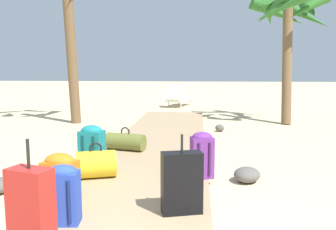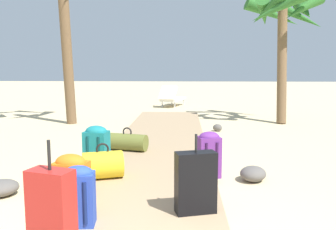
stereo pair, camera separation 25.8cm
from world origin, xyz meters
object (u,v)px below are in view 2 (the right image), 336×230
backpack_teal (96,145)px  duffel_bag_olive (127,142)px  backpack_purple (209,153)px  suitcase_red (52,214)px  backpack_blue (79,194)px  backpack_orange (71,178)px  suitcase_black (196,182)px  palm_tree_far_right (284,18)px  lounge_chair (172,98)px  duffel_bag_yellow (103,165)px

backpack_teal → duffel_bag_olive: 1.06m
backpack_purple → suitcase_red: 2.37m
backpack_blue → suitcase_red: bearing=-94.1°
backpack_orange → suitcase_red: suitcase_red is taller
suitcase_black → palm_tree_far_right: bearing=68.6°
backpack_purple → backpack_teal: same height
backpack_blue → palm_tree_far_right: (3.46, 6.52, 2.34)m
lounge_chair → duffel_bag_olive: bearing=-93.9°
backpack_teal → backpack_blue: bearing=-80.9°
duffel_bag_yellow → suitcase_red: bearing=-88.3°
backpack_blue → duffel_bag_yellow: size_ratio=0.94×
duffel_bag_yellow → suitcase_red: (0.06, -1.88, 0.16)m
backpack_teal → palm_tree_far_right: (3.76, 4.68, 2.31)m
palm_tree_far_right → backpack_teal: bearing=-128.8°
duffel_bag_yellow → backpack_orange: (-0.13, -0.83, 0.10)m
suitcase_black → backpack_blue: size_ratio=1.42×
duffel_bag_yellow → palm_tree_far_right: 6.75m
suitcase_red → backpack_blue: bearing=85.9°
backpack_blue → backpack_purple: (1.24, 1.45, 0.02)m
backpack_blue → suitcase_red: (-0.04, -0.54, 0.05)m
backpack_purple → lounge_chair: size_ratio=0.35×
duffel_bag_yellow → backpack_orange: 0.85m
backpack_purple → backpack_orange: (-1.47, -0.95, -0.04)m
backpack_purple → duffel_bag_yellow: size_ratio=1.02×
duffel_bag_yellow → palm_tree_far_right: (3.56, 5.18, 2.45)m
duffel_bag_olive → lounge_chair: size_ratio=0.43×
duffel_bag_yellow → lounge_chair: lounge_chair is taller
suitcase_black → duffel_bag_olive: size_ratio=1.08×
backpack_blue → backpack_teal: size_ratio=0.92×
backpack_teal → lounge_chair: (0.77, 8.40, -0.06)m
backpack_blue → suitcase_red: size_ratio=0.61×
suitcase_black → palm_tree_far_right: (2.43, 6.20, 2.32)m
suitcase_black → palm_tree_far_right: size_ratio=0.23×
lounge_chair → backpack_blue: bearing=-92.6°
suitcase_black → backpack_blue: suitcase_black is taller
suitcase_black → lounge_chair: 9.94m
duffel_bag_olive → suitcase_red: (-0.01, -3.39, 0.19)m
backpack_orange → lounge_chair: size_ratio=0.31×
suitcase_black → backpack_blue: bearing=-162.7°
backpack_blue → duffel_bag_yellow: bearing=94.1°
backpack_blue → duffel_bag_yellow: 1.35m
suitcase_black → duffel_bag_olive: (-1.06, 2.53, -0.16)m
backpack_purple → duffel_bag_olive: (-1.27, 1.40, -0.16)m
backpack_blue → backpack_orange: (-0.23, 0.51, -0.01)m
suitcase_red → backpack_teal: bearing=96.2°
backpack_blue → lounge_chair: 10.26m
duffel_bag_yellow → suitcase_black: bearing=-42.0°
backpack_blue → duffel_bag_olive: backpack_blue is taller
duffel_bag_yellow → backpack_orange: bearing=-99.2°
backpack_purple → backpack_teal: 1.59m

